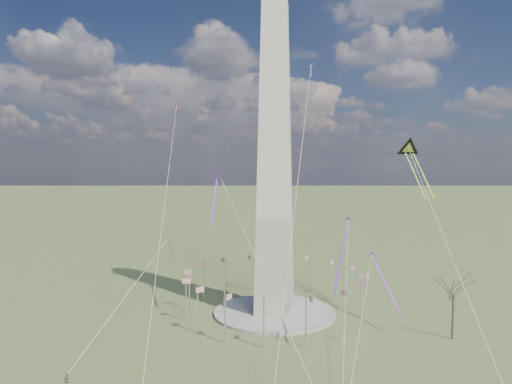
# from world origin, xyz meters

# --- Properties ---
(ground) EXTENTS (2000.00, 2000.00, 0.00)m
(ground) POSITION_xyz_m (0.00, 0.00, 0.00)
(ground) COLOR #4B6532
(ground) RESTS_ON ground
(plaza) EXTENTS (36.00, 36.00, 0.80)m
(plaza) POSITION_xyz_m (0.00, 0.00, 0.40)
(plaza) COLOR #9E9B91
(plaza) RESTS_ON ground
(washington_monument) EXTENTS (15.56, 15.56, 100.00)m
(washington_monument) POSITION_xyz_m (0.00, 0.00, 47.95)
(washington_monument) COLOR beige
(washington_monument) RESTS_ON plaza
(flagpole_ring) EXTENTS (54.40, 54.40, 13.00)m
(flagpole_ring) POSITION_xyz_m (-0.00, -0.00, 7.27)
(flagpole_ring) COLOR silver
(flagpole_ring) RESTS_ON ground
(tree_near) EXTENTS (9.70, 9.70, 16.98)m
(tree_near) POSITION_xyz_m (46.52, -13.54, 12.11)
(tree_near) COLOR #483B2B
(tree_near) RESTS_ON ground
(person_west) EXTENTS (1.03, 0.88, 1.82)m
(person_west) POSITION_xyz_m (-37.30, -48.68, 0.91)
(person_west) COLOR gray
(person_west) RESTS_ON ground
(kite_delta_black) EXTENTS (8.16, 21.54, 17.68)m
(kite_delta_black) POSITION_xyz_m (40.36, 13.76, 48.21)
(kite_delta_black) COLOR black
(kite_delta_black) RESTS_ON ground
(kite_diamond_purple) EXTENTS (1.70, 2.87, 9.11)m
(kite_diamond_purple) POSITION_xyz_m (-30.83, -2.67, 22.06)
(kite_diamond_purple) COLOR navy
(kite_diamond_purple) RESTS_ON ground
(kite_streamer_left) EXTENTS (5.85, 22.58, 15.65)m
(kite_streamer_left) POSITION_xyz_m (19.25, -14.81, 24.16)
(kite_streamer_left) COLOR #F2264E
(kite_streamer_left) RESTS_ON ground
(kite_streamer_mid) EXTENTS (4.43, 22.92, 15.77)m
(kite_streamer_mid) POSITION_xyz_m (-17.93, 1.17, 36.72)
(kite_streamer_mid) COLOR #F2264E
(kite_streamer_mid) RESTS_ON ground
(kite_streamer_right) EXTENTS (6.80, 18.92, 13.34)m
(kite_streamer_right) POSITION_xyz_m (30.56, -1.34, 12.94)
(kite_streamer_right) COLOR #F2264E
(kite_streamer_right) RESTS_ON ground
(kite_small_red) EXTENTS (1.36, 2.09, 5.12)m
(kite_small_red) POSITION_xyz_m (-41.80, 39.23, 67.72)
(kite_small_red) COLOR red
(kite_small_red) RESTS_ON ground
(kite_small_white) EXTENTS (1.52, 2.01, 5.15)m
(kite_small_white) POSITION_xyz_m (9.33, 49.40, 82.45)
(kite_small_white) COLOR white
(kite_small_white) RESTS_ON ground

